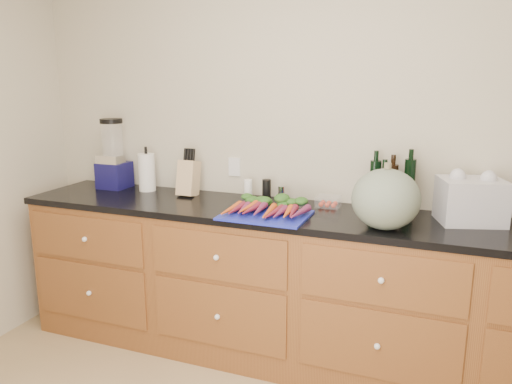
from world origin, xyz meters
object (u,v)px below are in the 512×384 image
at_px(cutting_board, 265,215).
at_px(squash, 386,199).
at_px(knife_block, 188,178).
at_px(blender_appliance, 113,158).
at_px(carrots, 268,208).
at_px(tomato_box, 328,201).
at_px(paper_towel, 147,172).

distance_m(cutting_board, squash, 0.67).
relative_size(cutting_board, knife_block, 2.07).
bearing_deg(cutting_board, blender_appliance, 165.65).
height_order(carrots, squash, squash).
height_order(cutting_board, tomato_box, tomato_box).
relative_size(squash, knife_block, 1.52).
distance_m(paper_towel, tomato_box, 1.26).
relative_size(paper_towel, tomato_box, 1.81).
xyz_separation_m(blender_appliance, paper_towel, (0.27, 0.00, -0.08)).
bearing_deg(knife_block, squash, -13.03).
bearing_deg(cutting_board, tomato_box, 49.59).
bearing_deg(squash, paper_towel, 168.87).
bearing_deg(paper_towel, squash, -11.13).
bearing_deg(tomato_box, knife_block, -178.14).
bearing_deg(carrots, paper_towel, 164.09).
relative_size(cutting_board, tomato_box, 3.38).
height_order(squash, tomato_box, squash).
height_order(squash, knife_block, squash).
bearing_deg(squash, knife_block, 166.97).
distance_m(squash, tomato_box, 0.51).
distance_m(paper_towel, knife_block, 0.33).
height_order(squash, paper_towel, squash).
distance_m(blender_appliance, tomato_box, 1.53).
distance_m(carrots, knife_block, 0.70).
distance_m(cutting_board, carrots, 0.05).
bearing_deg(paper_towel, tomato_box, 0.46).
height_order(carrots, tomato_box, carrots).
bearing_deg(paper_towel, knife_block, -3.47).
bearing_deg(blender_appliance, tomato_box, 0.48).
xyz_separation_m(carrots, paper_towel, (-0.97, 0.28, 0.09)).
xyz_separation_m(cutting_board, knife_block, (-0.64, 0.30, 0.11)).
bearing_deg(blender_appliance, cutting_board, -14.35).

